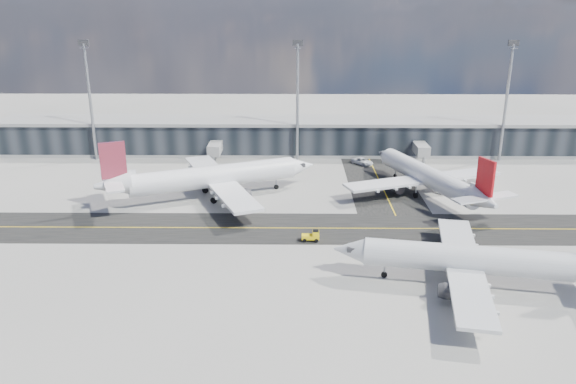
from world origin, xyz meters
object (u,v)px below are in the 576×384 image
airliner_redtail (429,177)px  service_van (362,161)px  airliner_af (211,177)px  airliner_near (476,260)px  baggage_tug (312,236)px

airliner_redtail → service_van: size_ratio=6.93×
airliner_af → service_van: bearing=103.4°
service_van → airliner_near: bearing=-121.7°
airliner_redtail → baggage_tug: bearing=-157.2°
airliner_near → baggage_tug: airliner_near is taller
airliner_redtail → service_van: 25.16m
airliner_near → service_van: (-8.53, 60.37, -3.05)m
airliner_redtail → airliner_near: 37.83m
airliner_near → service_van: airliner_near is taller
baggage_tug → airliner_af: bearing=-136.0°
airliner_redtail → baggage_tug: airliner_redtail is taller
airliner_near → baggage_tug: (-22.06, 14.92, -2.93)m
airliner_af → airliner_near: bearing=26.2°
airliner_af → airliner_near: airliner_af is taller
airliner_af → airliner_redtail: airliner_af is taller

